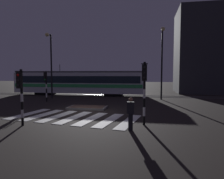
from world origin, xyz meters
TOP-DOWN VIEW (x-y plane):
  - ground_plane at (0.00, 0.00)m, footprint 120.00×120.00m
  - rail_near at (0.00, 11.62)m, footprint 80.00×0.12m
  - rail_far at (0.00, 13.06)m, footprint 80.00×0.12m
  - crosswalk_zebra at (0.00, -1.62)m, footprint 8.73×5.37m
  - traffic_island at (-0.19, 1.99)m, footprint 3.15×1.77m
  - traffic_light_kerb_mid_left at (-2.10, -4.26)m, footprint 0.36×0.42m
  - traffic_light_corner_far_left at (-5.63, 5.28)m, footprint 0.36×0.42m
  - traffic_light_corner_near_right at (4.61, -2.89)m, footprint 0.36×0.42m
  - street_lamp_trackside_right at (6.19, 9.19)m, footprint 0.44×1.21m
  - street_lamp_trackside_left at (-6.53, 8.18)m, footprint 0.44×1.21m
  - tram at (-4.59, 12.33)m, footprint 17.79×2.58m
  - pedestrian_waiting_at_kerb at (3.97, -4.12)m, footprint 0.36×0.24m

SIDE VIEW (x-z plane):
  - ground_plane at x=0.00m, z-range 0.00..0.00m
  - crosswalk_zebra at x=0.00m, z-range 0.00..0.02m
  - rail_near at x=0.00m, z-range 0.00..0.03m
  - rail_far at x=0.00m, z-range 0.00..0.03m
  - traffic_island at x=-0.19m, z-range 0.00..0.18m
  - pedestrian_waiting_at_kerb at x=3.97m, z-range 0.02..1.73m
  - tram at x=-4.59m, z-range -0.32..3.83m
  - traffic_light_kerb_mid_left at x=-2.10m, z-range 0.50..3.66m
  - traffic_light_corner_far_left at x=-5.63m, z-range 0.51..3.70m
  - traffic_light_corner_near_right at x=4.61m, z-range 0.57..4.13m
  - street_lamp_trackside_left at x=-6.53m, z-range 0.98..8.47m
  - street_lamp_trackside_right at x=6.19m, z-range 0.99..8.85m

